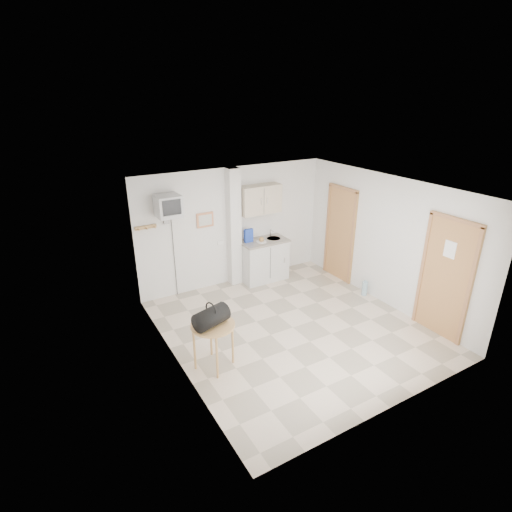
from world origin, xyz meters
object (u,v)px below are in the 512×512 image
duffel_bag (211,317)px  crt_television (168,207)px  round_table (213,330)px  water_bottle (365,288)px

duffel_bag → crt_television: bearing=66.8°
round_table → duffel_bag: 0.25m
crt_television → round_table: 2.64m
crt_television → water_bottle: size_ratio=6.40×
duffel_bag → water_bottle: duffel_bag is taller
duffel_bag → water_bottle: (3.66, 0.57, -0.73)m
crt_television → duffel_bag: size_ratio=3.72×
round_table → water_bottle: round_table is taller
round_table → duffel_bag: duffel_bag is taller
duffel_bag → water_bottle: 3.78m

